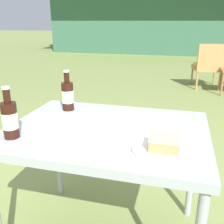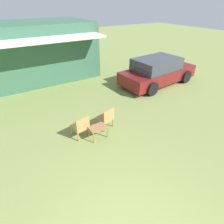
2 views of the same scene
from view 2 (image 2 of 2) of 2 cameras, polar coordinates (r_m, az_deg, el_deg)
cabin_building at (r=11.39m, az=-30.04°, el=16.19°), size 8.77×5.17×3.00m
parked_car at (r=10.05m, az=14.61°, el=12.70°), size 4.51×2.25×1.42m
wicker_chair_cushioned at (r=5.88m, az=-10.24°, el=-4.48°), size 0.56×0.58×0.82m
wicker_chair_plain at (r=6.18m, az=-1.98°, el=-1.79°), size 0.59×0.61×0.82m
garden_side_table at (r=5.81m, az=-4.66°, el=-5.30°), size 0.57×0.41×0.42m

